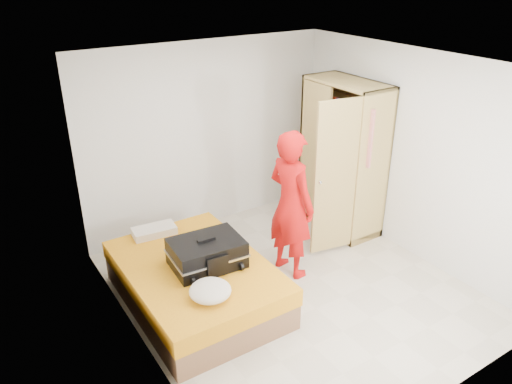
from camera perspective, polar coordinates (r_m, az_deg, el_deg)
room at (r=5.34m, az=4.55°, el=0.45°), size 4.00×4.02×2.60m
bed at (r=5.67m, az=-6.87°, el=-10.28°), size 1.42×2.02×0.50m
wardrobe at (r=6.93m, az=9.76°, el=3.41°), size 1.16×1.20×2.10m
person at (r=5.85m, az=4.02°, el=-1.44°), size 0.53×0.72×1.82m
suitcase at (r=5.42m, az=-5.63°, el=-6.98°), size 0.81×0.63×0.33m
round_cushion at (r=4.99m, az=-5.26°, el=-11.16°), size 0.42×0.42×0.16m
pillow at (r=6.15m, az=-11.55°, el=-4.38°), size 0.53×0.31×0.09m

